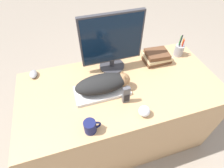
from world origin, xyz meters
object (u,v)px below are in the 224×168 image
at_px(pen_cup, 179,50).
at_px(book_stack, 157,57).
at_px(cat, 104,83).
at_px(monitor, 112,42).
at_px(baseball, 144,111).
at_px(coffee_mug, 91,127).
at_px(computer_mouse, 33,74).
at_px(phone, 126,95).
at_px(keyboard, 102,91).

distance_m(pen_cup, book_stack, 0.22).
height_order(cat, monitor, monitor).
relative_size(cat, baseball, 5.30).
height_order(coffee_mug, book_stack, book_stack).
xyz_separation_m(monitor, coffee_mug, (-0.29, -0.51, -0.20)).
height_order(cat, coffee_mug, cat).
relative_size(computer_mouse, phone, 0.70).
height_order(keyboard, baseball, baseball).
xyz_separation_m(keyboard, phone, (0.13, -0.13, 0.05)).
bearing_deg(pen_cup, phone, -150.50).
bearing_deg(pen_cup, keyboard, -163.66).
height_order(keyboard, computer_mouse, computer_mouse).
bearing_deg(computer_mouse, phone, -36.68).
bearing_deg(book_stack, baseball, -125.06).
distance_m(computer_mouse, baseball, 0.88).
height_order(cat, phone, cat).
xyz_separation_m(monitor, baseball, (0.06, -0.50, -0.20)).
height_order(coffee_mug, phone, phone).
distance_m(monitor, pen_cup, 0.63).
bearing_deg(monitor, computer_mouse, 172.67).
xyz_separation_m(pen_cup, book_stack, (-0.22, -0.02, -0.01)).
relative_size(computer_mouse, pen_cup, 0.46).
relative_size(keyboard, cat, 0.99).
bearing_deg(cat, monitor, 61.68).
relative_size(cat, pen_cup, 1.91).
bearing_deg(keyboard, computer_mouse, 145.83).
bearing_deg(cat, phone, -49.06).
xyz_separation_m(coffee_mug, baseball, (0.35, 0.01, -0.01)).
bearing_deg(book_stack, keyboard, -159.66).
xyz_separation_m(keyboard, cat, (0.02, -0.00, 0.07)).
distance_m(computer_mouse, phone, 0.75).
distance_m(pen_cup, baseball, 0.72).
height_order(cat, baseball, cat).
bearing_deg(baseball, monitor, 96.61).
relative_size(monitor, baseball, 6.38).
distance_m(monitor, baseball, 0.54).
xyz_separation_m(pen_cup, baseball, (-0.54, -0.48, -0.02)).
bearing_deg(book_stack, coffee_mug, -144.92).
bearing_deg(coffee_mug, computer_mouse, 118.90).
relative_size(monitor, book_stack, 2.12).
height_order(computer_mouse, baseball, baseball).
bearing_deg(phone, book_stack, 39.40).
xyz_separation_m(coffee_mug, pen_cup, (0.89, 0.49, 0.01)).
height_order(keyboard, monitor, monitor).
distance_m(monitor, coffee_mug, 0.62).
bearing_deg(phone, coffee_mug, -152.09).
height_order(coffee_mug, pen_cup, pen_cup).
relative_size(baseball, phone, 0.54).
relative_size(keyboard, pen_cup, 1.89).
bearing_deg(baseball, book_stack, 54.94).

